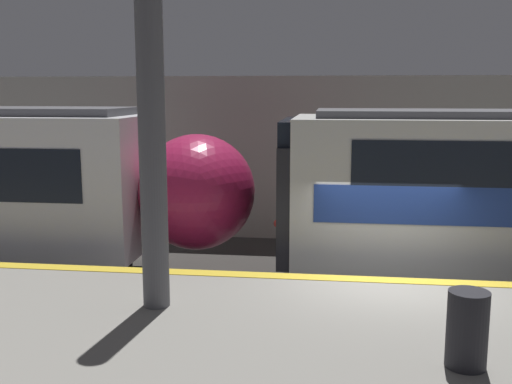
{
  "coord_description": "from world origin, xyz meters",
  "views": [
    {
      "loc": [
        -0.97,
        -9.45,
        4.08
      ],
      "look_at": [
        -2.33,
        1.06,
        2.31
      ],
      "focal_mm": 42.0,
      "sensor_mm": 36.0,
      "label": 1
    }
  ],
  "objects": [
    {
      "name": "trash_bin",
      "position": [
        0.5,
        -3.11,
        1.56
      ],
      "size": [
        0.44,
        0.44,
        0.85
      ],
      "color": "#232328",
      "rests_on": "platform"
    },
    {
      "name": "ground_plane",
      "position": [
        0.0,
        0.0,
        0.0
      ],
      "size": [
        120.0,
        120.0,
        0.0
      ],
      "primitive_type": "plane",
      "color": "#33302D"
    },
    {
      "name": "platform",
      "position": [
        0.0,
        -2.34,
        0.57
      ],
      "size": [
        40.0,
        4.68,
        1.15
      ],
      "color": "gray",
      "rests_on": "ground"
    },
    {
      "name": "support_pillar_near",
      "position": [
        -3.37,
        -1.7,
        3.23
      ],
      "size": [
        0.37,
        0.37,
        4.18
      ],
      "color": "#56565B",
      "rests_on": "platform"
    },
    {
      "name": "station_rear_barrier",
      "position": [
        0.0,
        7.0,
        2.26
      ],
      "size": [
        50.0,
        0.15,
        4.52
      ],
      "color": "#9E998E",
      "rests_on": "ground"
    }
  ]
}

